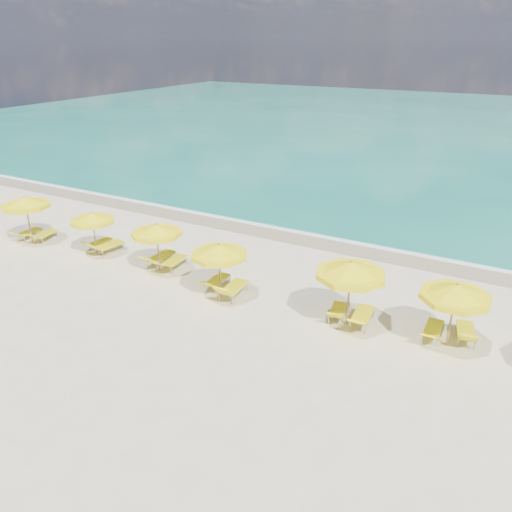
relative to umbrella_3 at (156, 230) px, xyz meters
The scene contains 24 objects.
ground_plane 4.80m from the umbrella_3, ahead, with size 120.00×120.00×0.00m, color beige.
ocean 47.93m from the umbrella_3, 84.76° to the left, with size 120.00×80.00×0.30m, color #136E5B.
wet_sand_band 8.56m from the umbrella_3, 58.35° to the left, with size 120.00×2.60×0.01m, color tan.
foam_line 9.23m from the umbrella_3, 61.02° to the left, with size 120.00×1.20×0.03m, color white.
whitecap_near 16.89m from the umbrella_3, 95.57° to the left, with size 14.00×0.36×0.05m, color white.
whitecap_far 26.80m from the umbrella_3, 62.43° to the left, with size 18.00×0.30×0.05m, color white.
umbrella_1 8.13m from the umbrella_3, behind, with size 2.72×2.72×2.48m.
umbrella_2 3.98m from the umbrella_3, behind, with size 2.72×2.72×2.17m.
umbrella_3 is the anchor object (origin of this frame).
umbrella_4 3.82m from the umbrella_3, 10.91° to the right, with size 2.55×2.55×2.37m.
umbrella_5 9.05m from the umbrella_3, ahead, with size 2.84×2.84×2.61m.
umbrella_6 12.56m from the umbrella_3, ahead, with size 3.11×3.11×2.42m.
lounger_1_left 8.80m from the umbrella_3, behind, with size 0.64×1.74×0.68m.
lounger_1_right 7.85m from the umbrella_3, behind, with size 0.86×1.82×0.72m.
lounger_2_left 4.73m from the umbrella_3, behind, with size 0.72×1.70×0.66m.
lounger_2_right 3.96m from the umbrella_3, behind, with size 0.96×1.95×0.80m.
lounger_3_left 1.85m from the umbrella_3, 122.96° to the left, with size 0.68×2.00×0.85m.
lounger_3_right 1.87m from the umbrella_3, 50.18° to the left, with size 0.73×1.91×0.74m.
lounger_4_left 3.68m from the umbrella_3, ahead, with size 0.67×1.82×0.77m.
lounger_4_right 4.61m from the umbrella_3, ahead, with size 0.75×1.95×0.94m.
lounger_5_left 8.79m from the umbrella_3, ahead, with size 0.83×1.70×0.75m.
lounger_5_right 9.70m from the umbrella_3, ahead, with size 0.79×1.98×0.82m.
lounger_6_left 12.15m from the umbrella_3, ahead, with size 0.61×1.77×0.69m.
lounger_6_right 13.19m from the umbrella_3, ahead, with size 0.91×1.83×0.84m.
Camera 1 is at (9.40, -15.64, 9.83)m, focal length 35.00 mm.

